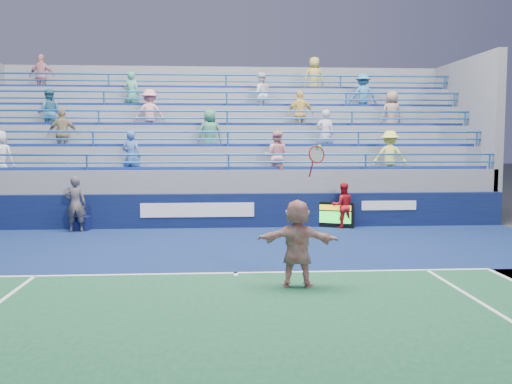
{
  "coord_description": "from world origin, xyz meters",
  "views": [
    {
      "loc": [
        -0.37,
        -11.72,
        2.75
      ],
      "look_at": [
        0.6,
        2.5,
        1.5
      ],
      "focal_mm": 40.0,
      "sensor_mm": 36.0,
      "label": 1
    }
  ],
  "objects": [
    {
      "name": "judge_chair",
      "position": [
        -4.57,
        6.21,
        0.25
      ],
      "size": [
        0.51,
        0.51,
        0.79
      ],
      "color": "#0D1442",
      "rests_on": "ground"
    },
    {
      "name": "line_judge",
      "position": [
        -4.7,
        5.9,
        0.86
      ],
      "size": [
        0.67,
        0.48,
        1.72
      ],
      "primitive_type": "imported",
      "rotation": [
        0.0,
        0.0,
        3.25
      ],
      "color": "#131A36",
      "rests_on": "ground"
    },
    {
      "name": "ground",
      "position": [
        0.0,
        0.0,
        0.0
      ],
      "size": [
        120.0,
        120.0,
        0.0
      ],
      "primitive_type": "plane",
      "color": "#333538"
    },
    {
      "name": "bleacher_stand",
      "position": [
        -0.0,
        10.27,
        1.55
      ],
      "size": [
        18.0,
        5.6,
        6.13
      ],
      "color": "slate",
      "rests_on": "ground"
    },
    {
      "name": "serve_speed_board",
      "position": [
        3.42,
        6.2,
        0.42
      ],
      "size": [
        1.15,
        0.59,
        0.83
      ],
      "color": "black",
      "rests_on": "ground"
    },
    {
      "name": "sponsor_wall",
      "position": [
        0.0,
        6.5,
        0.55
      ],
      "size": [
        18.0,
        0.32,
        1.1
      ],
      "color": "#0A1139",
      "rests_on": "ground"
    },
    {
      "name": "ball_girl",
      "position": [
        3.64,
        6.13,
        0.73
      ],
      "size": [
        0.72,
        0.57,
        1.46
      ],
      "primitive_type": "imported",
      "rotation": [
        0.0,
        0.0,
        3.16
      ],
      "color": "#B3141B",
      "rests_on": "ground"
    },
    {
      "name": "tennis_player",
      "position": [
        1.14,
        -1.16,
        0.84
      ],
      "size": [
        1.62,
        0.79,
        2.7
      ],
      "color": "silver",
      "rests_on": "ground"
    }
  ]
}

